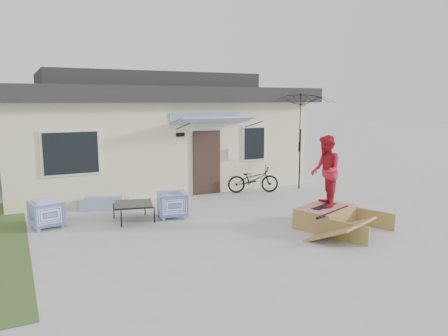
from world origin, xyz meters
name	(u,v)px	position (x,y,z in m)	size (l,w,h in m)	color
ground	(248,236)	(0.00, 0.00, 0.00)	(90.00, 90.00, 0.00)	#B0B0AF
house	(146,130)	(0.00, 7.99, 1.94)	(10.80, 8.49, 4.10)	beige
loveseat	(105,200)	(-2.41, 4.00, 0.27)	(1.37, 0.40, 0.53)	#4158B1
armchair_left	(47,212)	(-4.03, 2.81, 0.37)	(0.72, 0.67, 0.74)	#4158B1
armchair_right	(172,203)	(-1.00, 2.28, 0.38)	(0.74, 0.69, 0.76)	#4158B1
coffee_table	(134,212)	(-2.00, 2.40, 0.23)	(0.93, 0.93, 0.46)	black
bicycle	(253,176)	(2.48, 3.96, 0.55)	(0.60, 1.72, 1.10)	black
patio_umbrella	(300,139)	(4.23, 3.76, 1.75)	(2.73, 2.60, 2.20)	black
skate_ramp	(325,217)	(2.11, -0.18, 0.24)	(1.44, 1.91, 0.48)	olive
skateboard	(324,206)	(2.09, -0.13, 0.51)	(0.88, 0.22, 0.05)	black
skater	(326,170)	(2.09, -0.13, 1.41)	(0.85, 0.66, 1.75)	red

